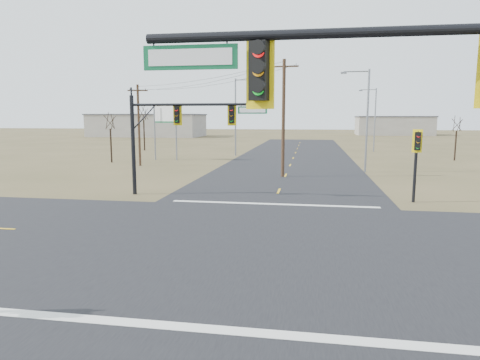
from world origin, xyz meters
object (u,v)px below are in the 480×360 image
object	(u,v)px
bare_tree_a	(110,121)
bare_tree_b	(143,112)
mast_arm_far	(180,123)
highway_sign	(165,121)
pedestal_signal_ne	(417,149)
utility_pole_near	(283,117)
utility_pole_far	(139,124)
streetlight_c	(237,113)
streetlight_a	(365,115)
bare_tree_c	(457,123)
streetlight_b	(374,116)

from	to	relation	value
bare_tree_a	bare_tree_b	size ratio (longest dim) A/B	0.82
mast_arm_far	highway_sign	world-z (taller)	highway_sign
pedestal_signal_ne	bare_tree_b	size ratio (longest dim) A/B	0.61
mast_arm_far	utility_pole_near	bearing A→B (deg)	44.48
mast_arm_far	pedestal_signal_ne	xyz separation A→B (m)	(14.32, 0.02, -1.47)
pedestal_signal_ne	utility_pole_far	distance (m)	28.41
mast_arm_far	streetlight_c	distance (m)	29.04
mast_arm_far	bare_tree_a	distance (m)	22.93
utility_pole_far	streetlight_a	bearing A→B (deg)	-3.98
utility_pole_near	bare_tree_c	world-z (taller)	utility_pole_near
bare_tree_a	bare_tree_c	bearing A→B (deg)	12.51
mast_arm_far	bare_tree_c	distance (m)	36.63
utility_pole_near	streetlight_a	bearing A→B (deg)	31.69
highway_sign	bare_tree_c	xyz separation A→B (m)	(33.48, 4.91, -0.29)
streetlight_a	bare_tree_b	xyz separation A→B (m)	(-29.72, 21.28, 0.51)
bare_tree_b	mast_arm_far	bearing A→B (deg)	-64.78
highway_sign	bare_tree_c	distance (m)	33.84
bare_tree_c	bare_tree_b	bearing A→B (deg)	168.34
utility_pole_near	bare_tree_a	size ratio (longest dim) A/B	1.66
mast_arm_far	streetlight_c	world-z (taller)	streetlight_c
bare_tree_a	highway_sign	bearing A→B (deg)	35.67
bare_tree_b	utility_pole_near	bearing A→B (deg)	-48.60
pedestal_signal_ne	streetlight_c	size ratio (longest dim) A/B	0.44
pedestal_signal_ne	streetlight_a	xyz separation A→B (m)	(-1.32, 14.19, 2.02)
mast_arm_far	streetlight_b	bearing A→B (deg)	51.62
mast_arm_far	bare_tree_a	world-z (taller)	mast_arm_far
utility_pole_near	utility_pole_far	bearing A→B (deg)	158.67
pedestal_signal_ne	bare_tree_b	xyz separation A→B (m)	(-31.04, 35.47, 2.53)
utility_pole_near	bare_tree_a	bearing A→B (deg)	156.51
streetlight_a	bare_tree_a	distance (m)	27.05
bare_tree_a	bare_tree_c	distance (m)	39.50
utility_pole_far	bare_tree_b	distance (m)	21.12
mast_arm_far	utility_pole_far	size ratio (longest dim) A/B	1.06
streetlight_b	bare_tree_b	xyz separation A→B (m)	(-33.86, -3.32, 0.59)
mast_arm_far	streetlight_c	bearing A→B (deg)	78.03
pedestal_signal_ne	bare_tree_a	xyz separation A→B (m)	(-28.05, 18.34, 1.46)
utility_pole_far	bare_tree_c	world-z (taller)	utility_pole_far
mast_arm_far	streetlight_a	world-z (taller)	streetlight_a
bare_tree_b	streetlight_b	bearing A→B (deg)	5.60
pedestal_signal_ne	streetlight_a	bearing A→B (deg)	113.70
utility_pole_far	pedestal_signal_ne	bearing A→B (deg)	-33.69
utility_pole_far	streetlight_b	distance (m)	35.08
mast_arm_far	bare_tree_a	size ratio (longest dim) A/B	1.51
bare_tree_c	mast_arm_far	bearing A→B (deg)	-132.69
streetlight_a	bare_tree_c	bearing A→B (deg)	38.94
bare_tree_c	streetlight_b	bearing A→B (deg)	122.90
utility_pole_far	bare_tree_c	bearing A→B (deg)	18.09
pedestal_signal_ne	highway_sign	size ratio (longest dim) A/B	0.66
mast_arm_far	utility_pole_near	xyz separation A→B (m)	(5.90, 9.83, 0.40)
pedestal_signal_ne	bare_tree_a	size ratio (longest dim) A/B	0.74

